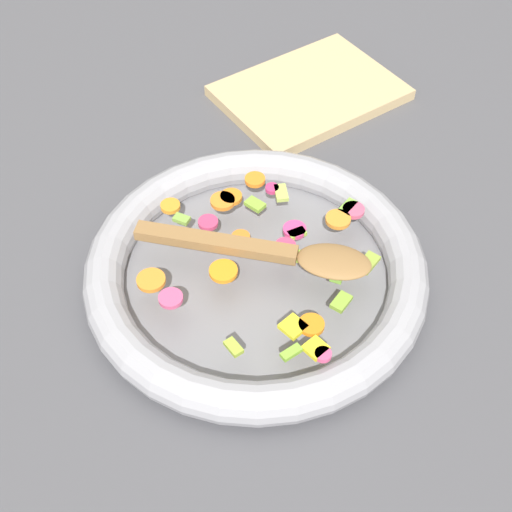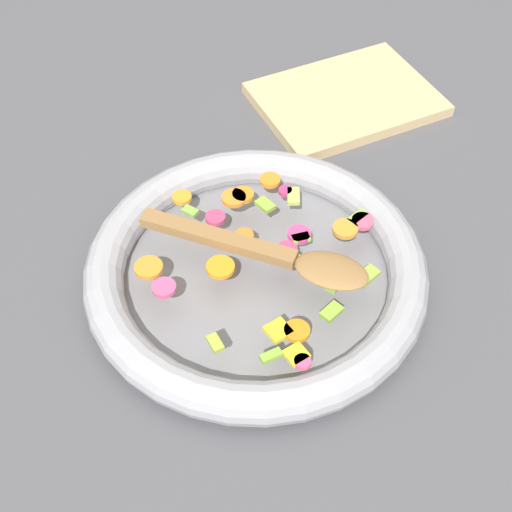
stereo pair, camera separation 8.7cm
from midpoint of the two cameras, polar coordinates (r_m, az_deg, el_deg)
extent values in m
plane|color=#4C4C51|center=(0.91, 2.74, -2.22)|extent=(4.00, 4.00, 0.00)
cylinder|color=slate|center=(0.91, 2.75, -1.98)|extent=(0.38, 0.38, 0.01)
torus|color=#9E9EA5|center=(0.89, 2.80, -1.21)|extent=(0.43, 0.43, 0.05)
cylinder|color=orange|center=(0.81, 6.41, -6.17)|extent=(0.04, 0.04, 0.01)
cylinder|color=orange|center=(0.89, 1.98, 1.49)|extent=(0.03, 0.03, 0.01)
cylinder|color=orange|center=(0.86, -5.74, -1.11)|extent=(0.05, 0.05, 0.01)
cylinder|color=orange|center=(0.94, -3.31, 4.56)|extent=(0.03, 0.03, 0.01)
cylinder|color=orange|center=(0.85, 0.17, -1.28)|extent=(0.04, 0.04, 0.01)
cylinder|color=orange|center=(0.94, 1.61, 4.77)|extent=(0.04, 0.04, 0.01)
cylinder|color=orange|center=(0.94, 0.88, 4.52)|extent=(0.04, 0.04, 0.01)
cylinder|color=orange|center=(0.96, 3.74, 5.93)|extent=(0.04, 0.04, 0.01)
cylinder|color=orange|center=(0.91, 9.89, 2.00)|extent=(0.04, 0.04, 0.01)
cube|color=#96B938|center=(0.87, 7.10, -0.84)|extent=(0.03, 0.03, 0.01)
cube|color=#83BA38|center=(0.78, 4.43, -8.16)|extent=(0.02, 0.01, 0.01)
cube|color=#A0BB3B|center=(0.79, -0.11, -7.18)|extent=(0.01, 0.02, 0.01)
cube|color=#83C342|center=(0.85, 9.21, -2.36)|extent=(0.03, 0.03, 0.01)
cube|color=#B7CE5A|center=(0.95, 5.67, 4.65)|extent=(0.03, 0.03, 0.01)
cube|color=#84C344|center=(0.93, 10.87, 2.82)|extent=(0.03, 0.02, 0.01)
cube|color=#89BA3B|center=(0.93, 3.43, 3.97)|extent=(0.02, 0.03, 0.01)
cube|color=#91AD3C|center=(0.87, 11.72, -1.74)|extent=(0.04, 0.03, 0.01)
cube|color=#83AF36|center=(0.83, 9.10, -4.61)|extent=(0.03, 0.02, 0.01)
cube|color=#A1CF47|center=(0.89, 6.38, 1.30)|extent=(0.02, 0.02, 0.01)
cube|color=#83B145|center=(0.92, -2.59, 3.44)|extent=(0.02, 0.02, 0.01)
cylinder|color=#D85080|center=(0.84, -4.53, -2.54)|extent=(0.04, 0.04, 0.01)
cylinder|color=#D63F6A|center=(0.88, 5.33, 0.35)|extent=(0.03, 0.03, 0.01)
cylinder|color=#DC4C7D|center=(0.78, 6.97, -8.61)|extent=(0.02, 0.02, 0.01)
cylinder|color=#CB346C|center=(0.95, 5.00, 5.07)|extent=(0.02, 0.02, 0.01)
cylinder|color=#C93D68|center=(0.91, -0.55, 2.93)|extent=(0.04, 0.04, 0.01)
cylinder|color=#E34282|center=(0.90, 6.27, 1.58)|extent=(0.04, 0.04, 0.01)
cylinder|color=#D55475|center=(0.93, 11.22, 2.59)|extent=(0.04, 0.04, 0.01)
cube|color=yellow|center=(0.79, 6.46, -8.05)|extent=(0.03, 0.03, 0.01)
cube|color=yellow|center=(0.80, 4.92, -6.15)|extent=(0.03, 0.03, 0.01)
cube|color=olive|center=(0.88, -0.25, 1.29)|extent=(0.16, 0.16, 0.01)
ellipsoid|color=olive|center=(0.85, 8.99, -1.33)|extent=(0.10, 0.10, 0.01)
cube|color=tan|center=(1.19, 9.35, 12.17)|extent=(0.28, 0.20, 0.02)
camera|label=1|loc=(0.04, -87.13, 3.30)|focal=50.00mm
camera|label=2|loc=(0.04, 92.87, -3.30)|focal=50.00mm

